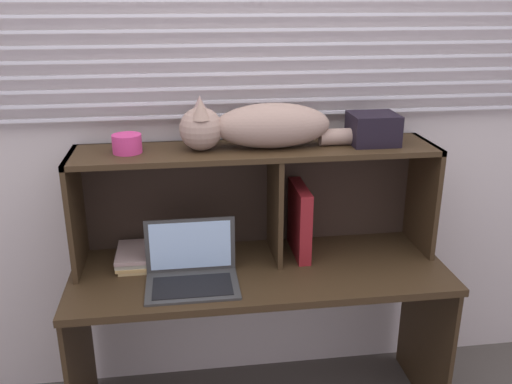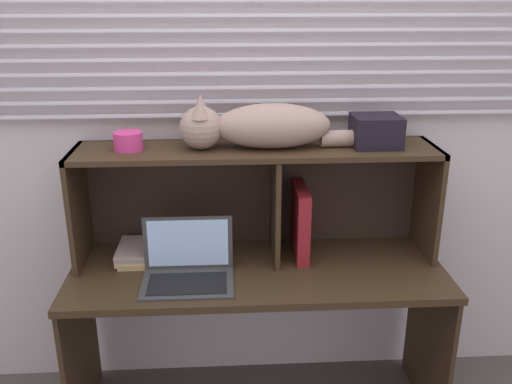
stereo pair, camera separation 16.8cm
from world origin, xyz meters
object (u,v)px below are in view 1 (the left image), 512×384
small_basket (127,144)px  storage_box (373,129)px  cat (258,126)px  book_stack (140,256)px  binder_upright (300,220)px  laptop (192,270)px

small_basket → storage_box: (0.98, 0.00, 0.03)m
cat → book_stack: (-0.49, -0.01, -0.53)m
binder_upright → storage_box: size_ratio=1.60×
cat → laptop: size_ratio=2.28×
binder_upright → small_basket: small_basket is taller
laptop → binder_upright: (0.46, 0.19, 0.10)m
small_basket → laptop: bearing=-41.0°
binder_upright → storage_box: 0.48m
binder_upright → storage_box: bearing=0.0°
laptop → storage_box: storage_box is taller
cat → binder_upright: size_ratio=2.66×
book_stack → laptop: bearing=-42.3°
cat → book_stack: cat is taller
binder_upright → small_basket: 0.77m
laptop → book_stack: size_ratio=1.57×
laptop → book_stack: (-0.21, 0.19, -0.02)m
book_stack → storage_box: (0.96, 0.01, 0.51)m
cat → binder_upright: (0.18, 0.00, -0.41)m
book_stack → cat: bearing=0.7°
binder_upright → book_stack: 0.68m
storage_box → binder_upright: bearing=180.0°
book_stack → small_basket: bearing=160.9°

